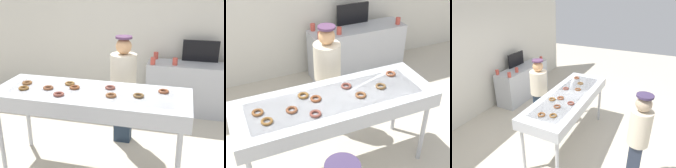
# 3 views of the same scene
# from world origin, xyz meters

# --- Properties ---
(ground_plane) EXTENTS (16.00, 16.00, 0.00)m
(ground_plane) POSITION_xyz_m (0.00, 0.00, 0.00)
(ground_plane) COLOR beige
(back_wall) EXTENTS (8.00, 0.12, 3.09)m
(back_wall) POSITION_xyz_m (0.00, 2.49, 1.55)
(back_wall) COLOR silver
(back_wall) RESTS_ON ground
(fryer_conveyor) EXTENTS (2.29, 0.80, 1.06)m
(fryer_conveyor) POSITION_xyz_m (0.00, 0.00, 0.97)
(fryer_conveyor) COLOR #B7BABF
(fryer_conveyor) RESTS_ON ground
(chocolate_donut_0) EXTENTS (0.17, 0.17, 0.03)m
(chocolate_donut_0) POSITION_xyz_m (-0.31, -0.20, 1.08)
(chocolate_donut_0) COLOR brown
(chocolate_donut_0) RESTS_ON fryer_conveyor
(chocolate_donut_1) EXTENTS (0.16, 0.16, 0.03)m
(chocolate_donut_1) POSITION_xyz_m (-0.21, 0.05, 1.08)
(chocolate_donut_1) COLOR brown
(chocolate_donut_1) RESTS_ON fryer_conveyor
(chocolate_donut_2) EXTENTS (0.15, 0.15, 0.03)m
(chocolate_donut_2) POSITION_xyz_m (-0.84, 0.06, 1.08)
(chocolate_donut_2) COLOR brown
(chocolate_donut_2) RESTS_ON fryer_conveyor
(chocolate_donut_3) EXTENTS (0.17, 0.17, 0.03)m
(chocolate_donut_3) POSITION_xyz_m (0.20, 0.15, 1.08)
(chocolate_donut_3) COLOR brown
(chocolate_donut_3) RESTS_ON fryer_conveyor
(chocolate_donut_4) EXTENTS (0.14, 0.14, 0.03)m
(chocolate_donut_4) POSITION_xyz_m (-0.51, -0.04, 1.08)
(chocolate_donut_4) COLOR brown
(chocolate_donut_4) RESTS_ON fryer_conveyor
(chocolate_donut_5) EXTENTS (0.16, 0.16, 0.03)m
(chocolate_donut_5) POSITION_xyz_m (0.56, -0.02, 1.08)
(chocolate_donut_5) COLOR brown
(chocolate_donut_5) RESTS_ON fryer_conveyor
(chocolate_donut_6) EXTENTS (0.17, 0.17, 0.03)m
(chocolate_donut_6) POSITION_xyz_m (0.82, 0.18, 1.08)
(chocolate_donut_6) COLOR brown
(chocolate_donut_6) RESTS_ON fryer_conveyor
(chocolate_donut_7) EXTENTS (0.15, 0.15, 0.03)m
(chocolate_donut_7) POSITION_xyz_m (0.27, -0.08, 1.08)
(chocolate_donut_7) COLOR brown
(chocolate_donut_7) RESTS_ON fryer_conveyor
(chocolate_donut_8) EXTENTS (0.16, 0.16, 0.03)m
(chocolate_donut_8) POSITION_xyz_m (-0.78, -0.12, 1.08)
(chocolate_donut_8) COLOR brown
(chocolate_donut_8) RESTS_ON fryer_conveyor
(chocolate_donut_9) EXTENTS (0.16, 0.16, 0.03)m
(chocolate_donut_9) POSITION_xyz_m (-0.32, 0.16, 1.08)
(chocolate_donut_9) COLOR brown
(chocolate_donut_9) RESTS_ON fryer_conveyor
(worker_baker) EXTENTS (0.36, 0.36, 1.57)m
(worker_baker) POSITION_xyz_m (0.22, 0.80, 0.90)
(worker_baker) COLOR #223143
(worker_baker) RESTS_ON ground
(customer_waiting) EXTENTS (0.30, 0.30, 1.60)m
(customer_waiting) POSITION_xyz_m (-0.53, -1.36, 0.88)
(customer_waiting) COLOR #283141
(customer_waiting) RESTS_ON ground
(prep_counter) EXTENTS (1.78, 0.52, 0.91)m
(prep_counter) POSITION_xyz_m (1.30, 2.04, 0.45)
(prep_counter) COLOR #B7BABF
(prep_counter) RESTS_ON ground
(paper_cup_0) EXTENTS (0.09, 0.09, 0.12)m
(paper_cup_0) POSITION_xyz_m (0.52, 2.24, 0.97)
(paper_cup_0) COLOR #CC4C3F
(paper_cup_0) RESTS_ON prep_counter
(paper_cup_1) EXTENTS (0.09, 0.09, 0.12)m
(paper_cup_1) POSITION_xyz_m (0.88, 1.91, 0.97)
(paper_cup_1) COLOR #CC4C3F
(paper_cup_1) RESTS_ON prep_counter
(paper_cup_2) EXTENTS (0.09, 0.09, 0.12)m
(paper_cup_2) POSITION_xyz_m (0.51, 1.85, 0.97)
(paper_cup_2) COLOR #CC4C3F
(paper_cup_2) RESTS_ON prep_counter
(paper_cup_3) EXTENTS (0.09, 0.09, 0.12)m
(paper_cup_3) POSITION_xyz_m (2.05, 1.91, 0.97)
(paper_cup_3) COLOR #CC4C3F
(paper_cup_3) RESTS_ON prep_counter
(menu_display) EXTENTS (0.62, 0.04, 0.38)m
(menu_display) POSITION_xyz_m (1.30, 2.25, 1.09)
(menu_display) COLOR black
(menu_display) RESTS_ON prep_counter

